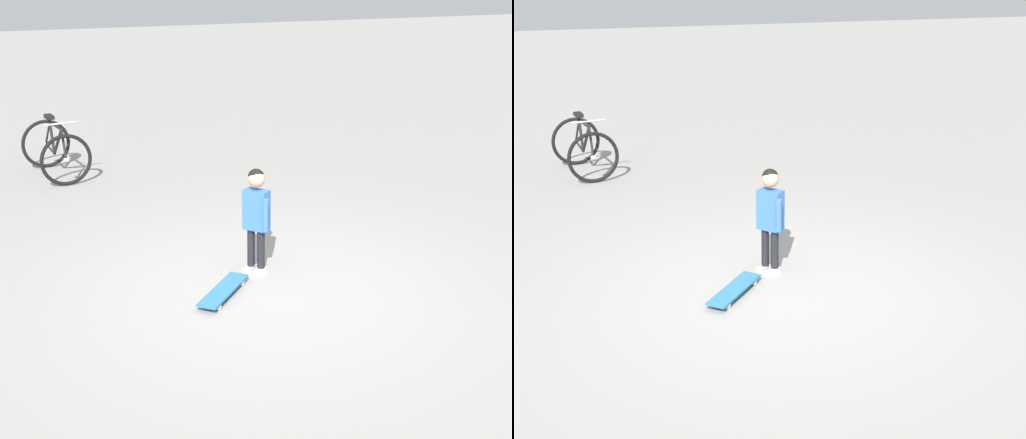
{
  "view_description": "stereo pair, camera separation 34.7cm",
  "coord_description": "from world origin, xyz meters",
  "views": [
    {
      "loc": [
        5.93,
        -2.28,
        3.05
      ],
      "look_at": [
        -0.51,
        -0.0,
        0.55
      ],
      "focal_mm": 52.42,
      "sensor_mm": 36.0,
      "label": 1
    },
    {
      "loc": [
        6.04,
        -1.95,
        3.05
      ],
      "look_at": [
        -0.51,
        -0.0,
        0.55
      ],
      "focal_mm": 52.42,
      "sensor_mm": 36.0,
      "label": 2
    }
  ],
  "objects": [
    {
      "name": "ground_plane",
      "position": [
        0.0,
        0.0,
        0.0
      ],
      "size": [
        50.0,
        50.0,
        0.0
      ],
      "primitive_type": "plane",
      "color": "gray"
    },
    {
      "name": "child_person",
      "position": [
        -0.51,
        -0.0,
        0.66
      ],
      "size": [
        0.4,
        0.27,
        1.06
      ],
      "color": "black",
      "rests_on": "ground"
    },
    {
      "name": "skateboard",
      "position": [
        -0.07,
        -0.48,
        0.06
      ],
      "size": [
        0.71,
        0.65,
        0.07
      ],
      "color": "teal",
      "rests_on": "ground"
    },
    {
      "name": "bicycle_near",
      "position": [
        -4.56,
        -1.55,
        0.38
      ],
      "size": [
        1.18,
        0.89,
        0.85
      ],
      "color": "black",
      "rests_on": "ground"
    }
  ]
}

